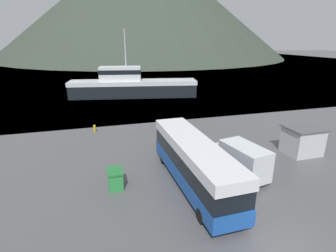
{
  "coord_description": "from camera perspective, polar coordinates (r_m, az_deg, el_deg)",
  "views": [
    {
      "loc": [
        -8.7,
        -8.96,
        10.05
      ],
      "look_at": [
        -2.08,
        14.25,
        2.0
      ],
      "focal_mm": 28.0,
      "sensor_mm": 36.0,
      "label": 1
    }
  ],
  "objects": [
    {
      "name": "ground_plane",
      "position": [
        16.03,
        23.48,
        -22.18
      ],
      "size": [
        400.0,
        400.0,
        0.0
      ],
      "primitive_type": "plane",
      "color": "#4C4C4F"
    },
    {
      "name": "water_surface",
      "position": [
        151.47,
        -13.0,
        14.19
      ],
      "size": [
        240.0,
        240.0,
        0.0
      ],
      "primitive_type": "plane",
      "color": "#3D5160",
      "rests_on": "ground"
    },
    {
      "name": "tour_bus",
      "position": [
        18.64,
        5.56,
        -7.59
      ],
      "size": [
        2.73,
        11.4,
        3.37
      ],
      "rotation": [
        0.0,
        0.0,
        0.02
      ],
      "color": "#194799",
      "rests_on": "ground"
    },
    {
      "name": "delivery_van",
      "position": [
        20.79,
        15.23,
        -6.92
      ],
      "size": [
        2.88,
        5.72,
        2.63
      ],
      "rotation": [
        0.0,
        0.0,
        0.17
      ],
      "color": "silver",
      "rests_on": "ground"
    },
    {
      "name": "fishing_boat",
      "position": [
        48.34,
        -7.97,
        8.83
      ],
      "size": [
        23.01,
        8.26,
        11.71
      ],
      "rotation": [
        0.0,
        0.0,
        4.53
      ],
      "color": "black",
      "rests_on": "water_surface"
    },
    {
      "name": "storage_bin",
      "position": [
        19.14,
        -11.37,
        -11.2
      ],
      "size": [
        1.06,
        1.44,
        1.38
      ],
      "color": "#287F3D",
      "rests_on": "ground"
    },
    {
      "name": "dock_kiosk",
      "position": [
        26.78,
        27.21,
        -2.8
      ],
      "size": [
        3.18,
        2.71,
        2.53
      ],
      "color": "#B2B2B7",
      "rests_on": "ground"
    },
    {
      "name": "mooring_bollard",
      "position": [
        30.81,
        -15.7,
        -0.42
      ],
      "size": [
        0.29,
        0.29,
        0.83
      ],
      "color": "#B29919",
      "rests_on": "ground"
    }
  ]
}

